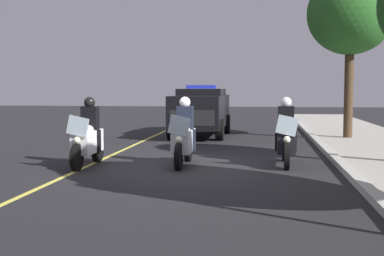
{
  "coord_description": "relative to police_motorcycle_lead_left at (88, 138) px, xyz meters",
  "views": [
    {
      "loc": [
        12.56,
        1.79,
        1.96
      ],
      "look_at": [
        -0.7,
        0.0,
        0.9
      ],
      "focal_mm": 48.24,
      "sensor_mm": 36.0,
      "label": 1
    }
  ],
  "objects": [
    {
      "name": "police_motorcycle_lead_right",
      "position": [
        -0.45,
        2.34,
        0.0
      ],
      "size": [
        2.14,
        0.56,
        1.72
      ],
      "color": "black",
      "rests_on": "ground"
    },
    {
      "name": "curb_strip",
      "position": [
        -0.32,
        6.21,
        -0.62
      ],
      "size": [
        48.0,
        0.24,
        0.15
      ],
      "primitive_type": "cube",
      "color": "#B7B5AD",
      "rests_on": "ground"
    },
    {
      "name": "police_suv",
      "position": [
        -8.24,
        1.86,
        0.37
      ],
      "size": [
        4.93,
        2.13,
        2.05
      ],
      "color": "black",
      "rests_on": "ground"
    },
    {
      "name": "lane_stripe_center",
      "position": [
        -0.32,
        -0.02,
        -0.7
      ],
      "size": [
        48.0,
        0.12,
        0.01
      ],
      "primitive_type": "cube",
      "color": "#E0D14C",
      "rests_on": "ground"
    },
    {
      "name": "tree_far_back",
      "position": [
        -7.47,
        7.46,
        3.93
      ],
      "size": [
        3.15,
        3.15,
        6.07
      ],
      "color": "#42301E",
      "rests_on": "sidewalk_strip"
    },
    {
      "name": "ground_plane",
      "position": [
        -0.32,
        2.47,
        -0.7
      ],
      "size": [
        80.0,
        80.0,
        0.0
      ],
      "primitive_type": "plane",
      "color": "black"
    },
    {
      "name": "police_motorcycle_trailing",
      "position": [
        -0.84,
        4.88,
        0.0
      ],
      "size": [
        2.14,
        0.56,
        1.72
      ],
      "color": "black",
      "rests_on": "ground"
    },
    {
      "name": "police_motorcycle_lead_left",
      "position": [
        0.0,
        0.0,
        0.0
      ],
      "size": [
        2.14,
        0.56,
        1.72
      ],
      "color": "black",
      "rests_on": "ground"
    }
  ]
}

